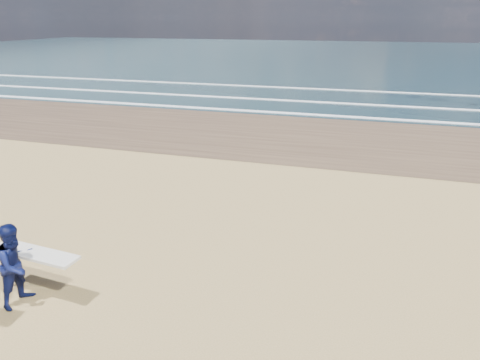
% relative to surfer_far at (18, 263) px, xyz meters
% --- Properties ---
extents(ocean, '(220.00, 100.00, 0.02)m').
position_rel_surfer_far_xyz_m(ocean, '(19.82, 71.20, -0.98)').
color(ocean, '#172C33').
rests_on(ocean, ground).
extents(surfer_far, '(2.24, 1.22, 1.97)m').
position_rel_surfer_far_xyz_m(surfer_far, '(0.00, 0.00, 0.00)').
color(surfer_far, '#0B123F').
rests_on(surfer_far, ground).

